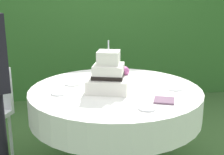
{
  "coord_description": "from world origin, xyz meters",
  "views": [
    {
      "loc": [
        -0.35,
        -2.32,
        1.52
      ],
      "look_at": [
        -0.03,
        -0.02,
        0.88
      ],
      "focal_mm": 48.1,
      "sensor_mm": 36.0,
      "label": 1
    }
  ],
  "objects_px": {
    "cake_table": "(115,102)",
    "serving_plate_right": "(147,108)",
    "serving_plate_near": "(73,84)",
    "napkin_stack": "(164,100)",
    "serving_plate_left": "(175,89)",
    "wedding_cake": "(109,76)",
    "serving_plate_far": "(59,93)"
  },
  "relations": [
    {
      "from": "serving_plate_near",
      "to": "serving_plate_right",
      "type": "height_order",
      "value": "same"
    },
    {
      "from": "serving_plate_far",
      "to": "serving_plate_near",
      "type": "bearing_deg",
      "value": 66.13
    },
    {
      "from": "cake_table",
      "to": "serving_plate_near",
      "type": "distance_m",
      "value": 0.4
    },
    {
      "from": "cake_table",
      "to": "wedding_cake",
      "type": "distance_m",
      "value": 0.25
    },
    {
      "from": "cake_table",
      "to": "napkin_stack",
      "type": "xyz_separation_m",
      "value": [
        0.3,
        -0.35,
        0.13
      ]
    },
    {
      "from": "serving_plate_far",
      "to": "serving_plate_right",
      "type": "xyz_separation_m",
      "value": [
        0.6,
        -0.4,
        0.0
      ]
    },
    {
      "from": "cake_table",
      "to": "serving_plate_right",
      "type": "height_order",
      "value": "serving_plate_right"
    },
    {
      "from": "serving_plate_left",
      "to": "serving_plate_right",
      "type": "relative_size",
      "value": 0.95
    },
    {
      "from": "serving_plate_near",
      "to": "cake_table",
      "type": "bearing_deg",
      "value": -26.26
    },
    {
      "from": "cake_table",
      "to": "serving_plate_right",
      "type": "xyz_separation_m",
      "value": [
        0.15,
        -0.48,
        0.13
      ]
    },
    {
      "from": "serving_plate_far",
      "to": "serving_plate_left",
      "type": "relative_size",
      "value": 1.03
    },
    {
      "from": "serving_plate_near",
      "to": "serving_plate_far",
      "type": "xyz_separation_m",
      "value": [
        -0.11,
        -0.25,
        0.0
      ]
    },
    {
      "from": "serving_plate_right",
      "to": "napkin_stack",
      "type": "relative_size",
      "value": 0.88
    },
    {
      "from": "cake_table",
      "to": "serving_plate_left",
      "type": "bearing_deg",
      "value": -10.37
    },
    {
      "from": "serving_plate_near",
      "to": "napkin_stack",
      "type": "height_order",
      "value": "same"
    },
    {
      "from": "cake_table",
      "to": "serving_plate_right",
      "type": "distance_m",
      "value": 0.52
    },
    {
      "from": "serving_plate_far",
      "to": "napkin_stack",
      "type": "relative_size",
      "value": 0.86
    },
    {
      "from": "wedding_cake",
      "to": "napkin_stack",
      "type": "bearing_deg",
      "value": -40.77
    },
    {
      "from": "serving_plate_right",
      "to": "wedding_cake",
      "type": "bearing_deg",
      "value": 114.61
    },
    {
      "from": "serving_plate_near",
      "to": "napkin_stack",
      "type": "relative_size",
      "value": 1.02
    },
    {
      "from": "wedding_cake",
      "to": "serving_plate_left",
      "type": "distance_m",
      "value": 0.55
    },
    {
      "from": "serving_plate_near",
      "to": "napkin_stack",
      "type": "distance_m",
      "value": 0.83
    },
    {
      "from": "serving_plate_left",
      "to": "wedding_cake",
      "type": "bearing_deg",
      "value": 174.69
    },
    {
      "from": "serving_plate_far",
      "to": "napkin_stack",
      "type": "xyz_separation_m",
      "value": [
        0.76,
        -0.27,
        0.0
      ]
    },
    {
      "from": "wedding_cake",
      "to": "napkin_stack",
      "type": "relative_size",
      "value": 2.82
    },
    {
      "from": "serving_plate_near",
      "to": "serving_plate_right",
      "type": "relative_size",
      "value": 1.16
    },
    {
      "from": "cake_table",
      "to": "serving_plate_far",
      "type": "xyz_separation_m",
      "value": [
        -0.45,
        -0.08,
        0.13
      ]
    },
    {
      "from": "serving_plate_right",
      "to": "cake_table",
      "type": "bearing_deg",
      "value": 106.87
    },
    {
      "from": "wedding_cake",
      "to": "serving_plate_near",
      "type": "height_order",
      "value": "wedding_cake"
    },
    {
      "from": "serving_plate_near",
      "to": "napkin_stack",
      "type": "xyz_separation_m",
      "value": [
        0.65,
        -0.52,
        0.0
      ]
    },
    {
      "from": "serving_plate_right",
      "to": "serving_plate_near",
      "type": "bearing_deg",
      "value": 127.03
    },
    {
      "from": "serving_plate_far",
      "to": "serving_plate_left",
      "type": "bearing_deg",
      "value": -0.49
    }
  ]
}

